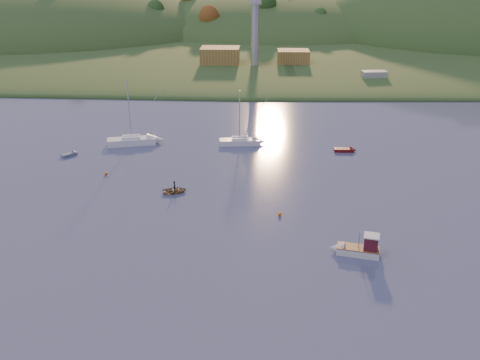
{
  "coord_description": "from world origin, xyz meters",
  "views": [
    {
      "loc": [
        3.02,
        -31.73,
        31.94
      ],
      "look_at": [
        0.69,
        36.1,
        3.08
      ],
      "focal_mm": 40.0,
      "sensor_mm": 36.0,
      "label": 1
    }
  ],
  "objects_px": {
    "canoe": "(175,190)",
    "fishing_boat": "(355,248)",
    "red_tender": "(348,150)",
    "grey_dinghy": "(72,154)",
    "sailboat_near": "(132,140)",
    "sailboat_far": "(239,141)"
  },
  "relations": [
    {
      "from": "fishing_boat",
      "to": "canoe",
      "type": "relative_size",
      "value": 1.7
    },
    {
      "from": "sailboat_near",
      "to": "red_tender",
      "type": "xyz_separation_m",
      "value": [
        38.6,
        -2.44,
        -0.49
      ]
    },
    {
      "from": "fishing_boat",
      "to": "sailboat_near",
      "type": "bearing_deg",
      "value": -33.89
    },
    {
      "from": "sailboat_near",
      "to": "grey_dinghy",
      "type": "xyz_separation_m",
      "value": [
        -9.04,
        -5.81,
        -0.54
      ]
    },
    {
      "from": "sailboat_far",
      "to": "grey_dinghy",
      "type": "height_order",
      "value": "sailboat_far"
    },
    {
      "from": "sailboat_far",
      "to": "canoe",
      "type": "bearing_deg",
      "value": -116.88
    },
    {
      "from": "sailboat_near",
      "to": "sailboat_far",
      "type": "distance_m",
      "value": 19.51
    },
    {
      "from": "canoe",
      "to": "red_tender",
      "type": "height_order",
      "value": "red_tender"
    },
    {
      "from": "sailboat_near",
      "to": "canoe",
      "type": "relative_size",
      "value": 3.45
    },
    {
      "from": "sailboat_near",
      "to": "sailboat_far",
      "type": "xyz_separation_m",
      "value": [
        19.5,
        0.64,
        -0.1
      ]
    },
    {
      "from": "fishing_boat",
      "to": "red_tender",
      "type": "distance_m",
      "value": 35.02
    },
    {
      "from": "fishing_boat",
      "to": "sailboat_near",
      "type": "relative_size",
      "value": 0.49
    },
    {
      "from": "sailboat_near",
      "to": "sailboat_far",
      "type": "relative_size",
      "value": 1.2
    },
    {
      "from": "fishing_boat",
      "to": "red_tender",
      "type": "relative_size",
      "value": 1.53
    },
    {
      "from": "sailboat_near",
      "to": "red_tender",
      "type": "height_order",
      "value": "sailboat_near"
    },
    {
      "from": "canoe",
      "to": "fishing_boat",
      "type": "bearing_deg",
      "value": -140.07
    },
    {
      "from": "grey_dinghy",
      "to": "sailboat_near",
      "type": "bearing_deg",
      "value": -12.29
    },
    {
      "from": "fishing_boat",
      "to": "grey_dinghy",
      "type": "distance_m",
      "value": 53.35
    },
    {
      "from": "fishing_boat",
      "to": "canoe",
      "type": "distance_m",
      "value": 28.41
    },
    {
      "from": "sailboat_far",
      "to": "grey_dinghy",
      "type": "bearing_deg",
      "value": -172.28
    },
    {
      "from": "fishing_boat",
      "to": "grey_dinghy",
      "type": "height_order",
      "value": "fishing_boat"
    },
    {
      "from": "red_tender",
      "to": "grey_dinghy",
      "type": "height_order",
      "value": "red_tender"
    }
  ]
}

